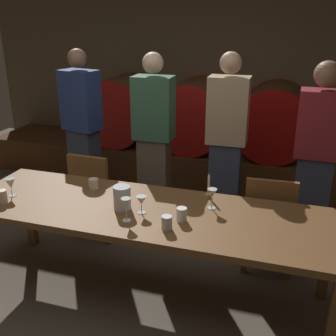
% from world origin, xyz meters
% --- Properties ---
extents(ground_plane, '(8.14, 8.14, 0.00)m').
position_xyz_m(ground_plane, '(0.00, 0.00, 0.00)').
color(ground_plane, brown).
extents(back_wall, '(6.26, 0.24, 2.59)m').
position_xyz_m(back_wall, '(0.00, 3.17, 1.30)').
color(back_wall, brown).
rests_on(back_wall, ground).
extents(barrel_shelf, '(5.64, 0.90, 0.44)m').
position_xyz_m(barrel_shelf, '(0.00, 2.62, 0.22)').
color(barrel_shelf, '#4C2D16').
rests_on(barrel_shelf, ground).
extents(wine_barrel_left, '(0.88, 0.81, 0.88)m').
position_xyz_m(wine_barrel_left, '(-1.01, 2.62, 0.88)').
color(wine_barrel_left, brown).
rests_on(wine_barrel_left, barrel_shelf).
extents(wine_barrel_center, '(0.88, 0.81, 0.88)m').
position_xyz_m(wine_barrel_center, '(-0.02, 2.62, 0.88)').
color(wine_barrel_center, brown).
rests_on(wine_barrel_center, barrel_shelf).
extents(wine_barrel_right, '(0.88, 0.81, 0.88)m').
position_xyz_m(wine_barrel_right, '(0.98, 2.62, 0.88)').
color(wine_barrel_right, '#513319').
rests_on(wine_barrel_right, barrel_shelf).
extents(dining_table, '(2.78, 0.86, 0.75)m').
position_xyz_m(dining_table, '(0.22, 0.20, 0.69)').
color(dining_table, brown).
rests_on(dining_table, ground).
extents(chair_left, '(0.42, 0.42, 0.88)m').
position_xyz_m(chair_left, '(-0.56, 0.89, 0.49)').
color(chair_left, brown).
rests_on(chair_left, ground).
extents(chair_right, '(0.42, 0.42, 0.88)m').
position_xyz_m(chair_right, '(1.07, 0.82, 0.49)').
color(chair_right, brown).
rests_on(chair_right, ground).
extents(guest_far_left, '(0.42, 0.32, 1.77)m').
position_xyz_m(guest_far_left, '(-0.94, 1.41, 0.90)').
color(guest_far_left, '#33384C').
rests_on(guest_far_left, ground).
extents(guest_center_left, '(0.38, 0.24, 1.76)m').
position_xyz_m(guest_center_left, '(-0.11, 1.33, 0.90)').
color(guest_center_left, brown).
rests_on(guest_center_left, ground).
extents(guest_center_right, '(0.38, 0.25, 1.77)m').
position_xyz_m(guest_center_right, '(0.59, 1.47, 0.91)').
color(guest_center_right, '#33384C').
rests_on(guest_center_right, ground).
extents(guest_far_right, '(0.38, 0.25, 1.74)m').
position_xyz_m(guest_far_right, '(1.40, 1.24, 0.90)').
color(guest_far_right, '#33384C').
rests_on(guest_far_right, ground).
extents(candle_center, '(0.05, 0.05, 0.20)m').
position_xyz_m(candle_center, '(0.61, 0.54, 0.81)').
color(candle_center, olive).
rests_on(candle_center, dining_table).
extents(pitcher, '(0.13, 0.13, 0.18)m').
position_xyz_m(pitcher, '(0.05, 0.15, 0.84)').
color(pitcher, silver).
rests_on(pitcher, dining_table).
extents(wine_glass_far_left, '(0.08, 0.08, 0.15)m').
position_xyz_m(wine_glass_far_left, '(-0.86, 0.10, 0.85)').
color(wine_glass_far_left, silver).
rests_on(wine_glass_far_left, dining_table).
extents(wine_glass_center_left, '(0.07, 0.07, 0.17)m').
position_xyz_m(wine_glass_center_left, '(0.16, -0.01, 0.87)').
color(wine_glass_center_left, silver).
rests_on(wine_glass_center_left, dining_table).
extents(wine_glass_center_right, '(0.07, 0.07, 0.13)m').
position_xyz_m(wine_glass_center_right, '(0.21, 0.13, 0.84)').
color(wine_glass_center_right, silver).
rests_on(wine_glass_center_right, dining_table).
extents(wine_glass_far_right, '(0.07, 0.07, 0.15)m').
position_xyz_m(wine_glass_far_right, '(0.68, 0.35, 0.87)').
color(wine_glass_far_right, silver).
rests_on(wine_glass_far_right, dining_table).
extents(cup_far_left, '(0.07, 0.07, 0.10)m').
position_xyz_m(cup_far_left, '(-0.85, -0.02, 0.80)').
color(cup_far_left, beige).
rests_on(cup_far_left, dining_table).
extents(cup_center_left, '(0.08, 0.08, 0.09)m').
position_xyz_m(cup_center_left, '(-0.31, 0.42, 0.79)').
color(cup_center_left, beige).
rests_on(cup_center_left, dining_table).
extents(cup_center_right, '(0.07, 0.07, 0.10)m').
position_xyz_m(cup_center_right, '(0.46, -0.04, 0.80)').
color(cup_center_right, silver).
rests_on(cup_center_right, dining_table).
extents(cup_far_right, '(0.07, 0.07, 0.10)m').
position_xyz_m(cup_far_right, '(0.52, 0.11, 0.80)').
color(cup_far_right, white).
rests_on(cup_far_right, dining_table).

